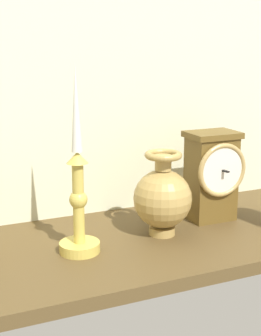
# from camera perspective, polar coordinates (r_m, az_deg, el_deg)

# --- Properties ---
(ground_plane) EXTENTS (1.00, 0.36, 0.02)m
(ground_plane) POSITION_cam_1_polar(r_m,az_deg,el_deg) (0.97, 0.84, -8.66)
(ground_plane) COLOR brown
(back_wall) EXTENTS (1.20, 0.02, 0.65)m
(back_wall) POSITION_cam_1_polar(r_m,az_deg,el_deg) (1.06, -3.35, 12.04)
(back_wall) COLOR beige
(back_wall) RESTS_ON ground_plane
(mantel_clock) EXTENTS (0.11, 0.10, 0.19)m
(mantel_clock) POSITION_cam_1_polar(r_m,az_deg,el_deg) (1.05, 9.27, -0.76)
(mantel_clock) COLOR brown
(mantel_clock) RESTS_ON ground_plane
(candlestick_tall_left) EXTENTS (0.07, 0.07, 0.33)m
(candlestick_tall_left) POSITION_cam_1_polar(r_m,az_deg,el_deg) (0.87, -5.97, -3.18)
(candlestick_tall_left) COLOR gold
(candlestick_tall_left) RESTS_ON ground_plane
(brass_vase_bulbous) EXTENTS (0.11, 0.11, 0.16)m
(brass_vase_bulbous) POSITION_cam_1_polar(r_m,az_deg,el_deg) (0.96, 3.58, -3.28)
(brass_vase_bulbous) COLOR tan
(brass_vase_bulbous) RESTS_ON ground_plane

